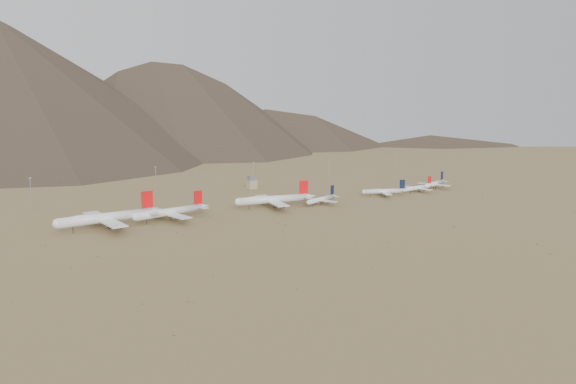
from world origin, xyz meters
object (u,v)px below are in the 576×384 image
widebody_west (107,217)px  control_tower (252,183)px  narrowbody_b (385,191)px  widebody_centre (170,212)px  narrowbody_a (322,199)px  widebody_east (273,199)px

widebody_west → control_tower: widebody_west is taller
widebody_west → narrowbody_b: widebody_west is taller
narrowbody_b → widebody_west: bearing=-158.8°
widebody_centre → narrowbody_a: (129.24, -6.22, -2.11)m
widebody_centre → narrowbody_b: 198.05m
widebody_centre → widebody_east: (87.75, 1.65, 0.47)m
control_tower → widebody_east: bearing=-108.5°
widebody_centre → widebody_east: widebody_east is taller
widebody_east → narrowbody_b: size_ratio=1.67×
widebody_west → narrowbody_b: bearing=-4.2°
narrowbody_b → control_tower: narrowbody_b is taller
widebody_east → narrowbody_b: (110.25, -5.95, -2.43)m
widebody_centre → narrowbody_b: widebody_centre is taller
control_tower → narrowbody_b: bearing=-51.0°
narrowbody_a → widebody_east: bearing=148.5°
widebody_west → widebody_east: 133.98m
widebody_west → narrowbody_b: (244.17, -2.09, -3.35)m
widebody_west → control_tower: (164.66, 95.96, -2.69)m
widebody_east → control_tower: (30.73, 92.10, -1.77)m
widebody_centre → control_tower: (118.49, 93.75, -1.30)m
widebody_west → widebody_centre: bearing=-1.0°
narrowbody_b → control_tower: (-79.51, 98.05, 0.66)m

